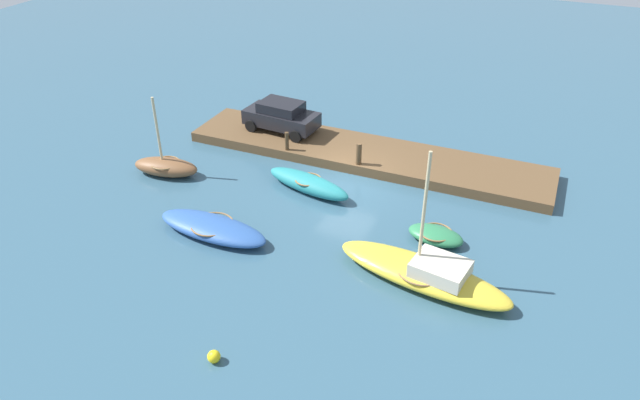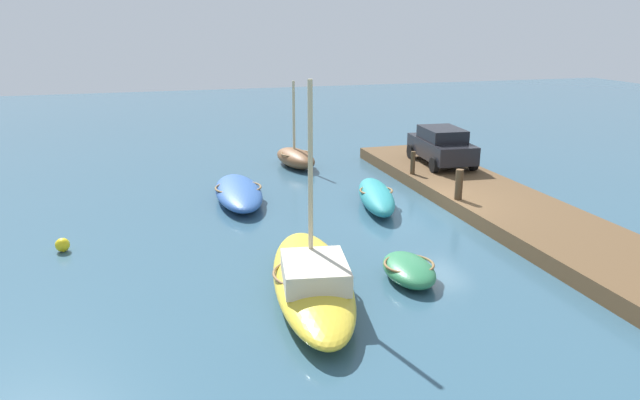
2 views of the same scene
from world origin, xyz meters
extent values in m
plane|color=#33566B|center=(0.00, 0.00, 0.00)|extent=(84.00, 84.00, 0.00)
cube|color=brown|center=(0.00, -2.46, 0.25)|extent=(18.43, 3.65, 0.50)
ellipsoid|color=#2D7A4C|center=(-5.02, 3.20, 0.29)|extent=(2.39, 1.50, 0.57)
torus|color=olive|center=(-5.02, 3.20, 0.44)|extent=(1.48, 1.48, 0.07)
ellipsoid|color=brown|center=(8.25, 2.93, 0.41)|extent=(3.39, 1.84, 0.83)
torus|color=olive|center=(8.25, 2.93, 0.64)|extent=(1.61, 1.61, 0.07)
cylinder|color=#C6B284|center=(8.40, 2.96, 2.31)|extent=(0.12, 0.12, 3.30)
ellipsoid|color=#2D569E|center=(3.47, 6.38, 0.34)|extent=(5.06, 1.95, 0.69)
torus|color=olive|center=(3.47, 6.38, 0.53)|extent=(1.86, 1.86, 0.07)
ellipsoid|color=gold|center=(-5.19, 5.92, 0.39)|extent=(6.93, 2.95, 0.78)
torus|color=olive|center=(-5.19, 5.92, 0.60)|extent=(2.26, 2.26, 0.07)
cube|color=beige|center=(-5.82, 6.02, 0.90)|extent=(2.14, 1.80, 0.55)
cylinder|color=#C6B284|center=(-4.99, 5.88, 2.98)|extent=(0.12, 0.12, 4.70)
ellipsoid|color=teal|center=(1.32, 1.63, 0.40)|extent=(4.56, 2.14, 0.79)
torus|color=olive|center=(1.32, 1.63, 0.61)|extent=(1.49, 1.49, 0.07)
cylinder|color=#47331E|center=(-0.21, -0.88, 1.05)|extent=(0.27, 0.27, 1.09)
cylinder|color=#47331E|center=(3.63, -0.88, 0.98)|extent=(0.19, 0.19, 0.95)
cube|color=black|center=(4.89, -2.83, 1.20)|extent=(4.04, 2.05, 0.76)
cube|color=black|center=(4.89, -2.83, 1.85)|extent=(2.31, 1.71, 0.53)
cylinder|color=black|center=(6.33, -2.06, 0.82)|extent=(0.66, 0.27, 0.64)
cylinder|color=black|center=(6.19, -3.81, 0.82)|extent=(0.66, 0.27, 0.64)
cylinder|color=black|center=(3.59, -1.84, 0.82)|extent=(0.66, 0.27, 0.64)
cylinder|color=black|center=(3.46, -3.59, 0.82)|extent=(0.66, 0.27, 0.64)
sphere|color=yellow|center=(-0.25, 12.24, 0.21)|extent=(0.42, 0.42, 0.42)
camera|label=1|loc=(-8.40, 22.79, 13.97)|focal=32.97mm
camera|label=2|loc=(-18.50, 9.63, 6.64)|focal=33.85mm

